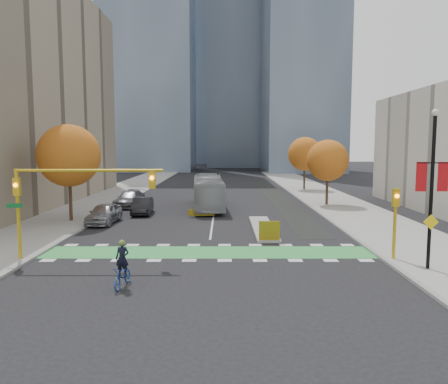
{
  "coord_description": "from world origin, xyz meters",
  "views": [
    {
      "loc": [
        0.97,
        -24.5,
        6.48
      ],
      "look_at": [
        0.96,
        7.95,
        3.0
      ],
      "focal_mm": 35.0,
      "sensor_mm": 36.0,
      "label": 1
    }
  ],
  "objects_px": {
    "parked_car_b": "(142,206)",
    "hazard_board": "(269,231)",
    "bus": "(208,192)",
    "parked_car_a": "(104,214)",
    "tree_east_far": "(305,154)",
    "traffic_signal_east": "(395,213)",
    "tree_east_near": "(328,161)",
    "cyclist": "(123,271)",
    "traffic_signal_west": "(63,190)",
    "banner_lamppost": "(432,182)",
    "tree_west": "(69,156)",
    "parked_car_c": "(130,199)"
  },
  "relations": [
    {
      "from": "parked_car_a",
      "to": "tree_east_near",
      "type": "bearing_deg",
      "value": 30.49
    },
    {
      "from": "bus",
      "to": "parked_car_c",
      "type": "bearing_deg",
      "value": 169.07
    },
    {
      "from": "hazard_board",
      "to": "traffic_signal_east",
      "type": "xyz_separation_m",
      "value": [
        6.5,
        -4.71,
        1.93
      ]
    },
    {
      "from": "banner_lamppost",
      "to": "cyclist",
      "type": "relative_size",
      "value": 3.75
    },
    {
      "from": "traffic_signal_east",
      "to": "parked_car_b",
      "type": "height_order",
      "value": "traffic_signal_east"
    },
    {
      "from": "tree_east_near",
      "to": "cyclist",
      "type": "distance_m",
      "value": 31.54
    },
    {
      "from": "bus",
      "to": "hazard_board",
      "type": "bearing_deg",
      "value": -77.51
    },
    {
      "from": "tree_east_near",
      "to": "parked_car_a",
      "type": "xyz_separation_m",
      "value": [
        -21.0,
        -10.74,
        -4.02
      ]
    },
    {
      "from": "tree_east_far",
      "to": "bus",
      "type": "distance_m",
      "value": 22.41
    },
    {
      "from": "tree_east_far",
      "to": "banner_lamppost",
      "type": "distance_m",
      "value": 40.52
    },
    {
      "from": "banner_lamppost",
      "to": "cyclist",
      "type": "xyz_separation_m",
      "value": [
        -15.18,
        -2.55,
        -3.87
      ]
    },
    {
      "from": "tree_east_near",
      "to": "bus",
      "type": "xyz_separation_m",
      "value": [
        -12.69,
        -1.77,
        -3.17
      ]
    },
    {
      "from": "traffic_signal_east",
      "to": "cyclist",
      "type": "xyz_separation_m",
      "value": [
        -14.18,
        -4.54,
        -2.0
      ]
    },
    {
      "from": "cyclist",
      "to": "bus",
      "type": "relative_size",
      "value": 0.18
    },
    {
      "from": "tree_east_far",
      "to": "cyclist",
      "type": "distance_m",
      "value": 46.21
    },
    {
      "from": "traffic_signal_east",
      "to": "bus",
      "type": "height_order",
      "value": "traffic_signal_east"
    },
    {
      "from": "tree_east_near",
      "to": "cyclist",
      "type": "height_order",
      "value": "tree_east_near"
    },
    {
      "from": "hazard_board",
      "to": "traffic_signal_west",
      "type": "height_order",
      "value": "traffic_signal_west"
    },
    {
      "from": "traffic_signal_west",
      "to": "parked_car_c",
      "type": "relative_size",
      "value": 1.48
    },
    {
      "from": "hazard_board",
      "to": "tree_east_near",
      "type": "relative_size",
      "value": 0.2
    },
    {
      "from": "tree_east_far",
      "to": "traffic_signal_east",
      "type": "bearing_deg",
      "value": -92.97
    },
    {
      "from": "bus",
      "to": "traffic_signal_west",
      "type": "bearing_deg",
      "value": -113.06
    },
    {
      "from": "parked_car_b",
      "to": "traffic_signal_east",
      "type": "bearing_deg",
      "value": -47.61
    },
    {
      "from": "hazard_board",
      "to": "bus",
      "type": "relative_size",
      "value": 0.12
    },
    {
      "from": "parked_car_b",
      "to": "hazard_board",
      "type": "bearing_deg",
      "value": -51.71
    },
    {
      "from": "cyclist",
      "to": "tree_east_near",
      "type": "bearing_deg",
      "value": 67.44
    },
    {
      "from": "traffic_signal_west",
      "to": "traffic_signal_east",
      "type": "relative_size",
      "value": 2.08
    },
    {
      "from": "cyclist",
      "to": "parked_car_b",
      "type": "xyz_separation_m",
      "value": [
        -3.07,
        21.32,
        0.04
      ]
    },
    {
      "from": "traffic_signal_east",
      "to": "bus",
      "type": "relative_size",
      "value": 0.34
    },
    {
      "from": "tree_east_far",
      "to": "traffic_signal_east",
      "type": "height_order",
      "value": "tree_east_far"
    },
    {
      "from": "bus",
      "to": "parked_car_a",
      "type": "bearing_deg",
      "value": -136.66
    },
    {
      "from": "hazard_board",
      "to": "parked_car_c",
      "type": "bearing_deg",
      "value": 127.3
    },
    {
      "from": "traffic_signal_east",
      "to": "banner_lamppost",
      "type": "bearing_deg",
      "value": -63.39
    },
    {
      "from": "banner_lamppost",
      "to": "parked_car_b",
      "type": "height_order",
      "value": "banner_lamppost"
    },
    {
      "from": "hazard_board",
      "to": "tree_west",
      "type": "xyz_separation_m",
      "value": [
        -16.0,
        7.8,
        4.82
      ]
    },
    {
      "from": "tree_east_near",
      "to": "traffic_signal_west",
      "type": "distance_m",
      "value": 30.08
    },
    {
      "from": "tree_west",
      "to": "traffic_signal_east",
      "type": "distance_m",
      "value": 25.9
    },
    {
      "from": "bus",
      "to": "tree_east_near",
      "type": "bearing_deg",
      "value": 4.13
    },
    {
      "from": "banner_lamppost",
      "to": "parked_car_b",
      "type": "distance_m",
      "value": 26.45
    },
    {
      "from": "tree_east_far",
      "to": "parked_car_a",
      "type": "bearing_deg",
      "value": -128.81
    },
    {
      "from": "traffic_signal_west",
      "to": "parked_car_a",
      "type": "distance_m",
      "value": 12.25
    },
    {
      "from": "hazard_board",
      "to": "parked_car_a",
      "type": "xyz_separation_m",
      "value": [
        -13.0,
        7.06,
        0.05
      ]
    },
    {
      "from": "traffic_signal_west",
      "to": "banner_lamppost",
      "type": "relative_size",
      "value": 1.03
    },
    {
      "from": "cyclist",
      "to": "parked_car_b",
      "type": "relative_size",
      "value": 0.47
    },
    {
      "from": "parked_car_b",
      "to": "traffic_signal_west",
      "type": "bearing_deg",
      "value": -97.45
    },
    {
      "from": "traffic_signal_east",
      "to": "cyclist",
      "type": "bearing_deg",
      "value": -162.23
    },
    {
      "from": "banner_lamppost",
      "to": "parked_car_b",
      "type": "relative_size",
      "value": 1.75
    },
    {
      "from": "bus",
      "to": "parked_car_a",
      "type": "xyz_separation_m",
      "value": [
        -8.31,
        -8.96,
        -0.85
      ]
    },
    {
      "from": "traffic_signal_east",
      "to": "banner_lamppost",
      "type": "distance_m",
      "value": 2.92
    },
    {
      "from": "bus",
      "to": "tree_west",
      "type": "bearing_deg",
      "value": -147.79
    }
  ]
}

